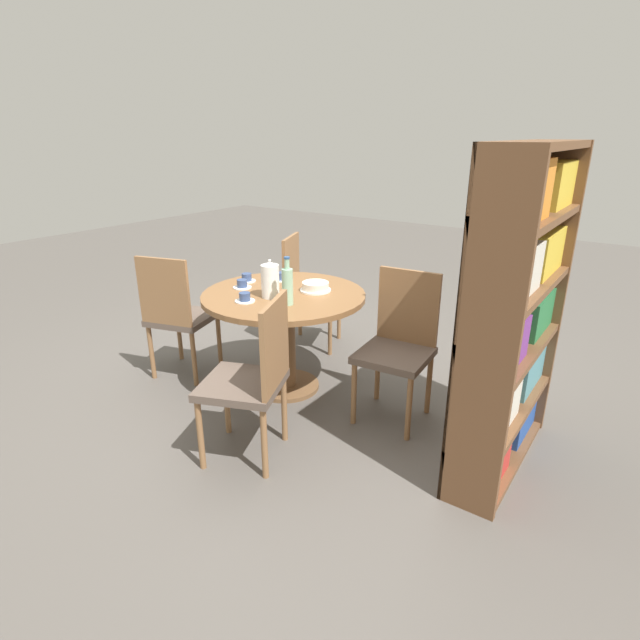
{
  "coord_description": "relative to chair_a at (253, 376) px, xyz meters",
  "views": [
    {
      "loc": [
        2.48,
        2.05,
        1.72
      ],
      "look_at": [
        0.0,
        0.3,
        0.58
      ],
      "focal_mm": 28.0,
      "sensor_mm": 36.0,
      "label": 1
    }
  ],
  "objects": [
    {
      "name": "cup_a",
      "position": [
        -0.95,
        -0.58,
        0.24
      ],
      "size": [
        0.13,
        0.13,
        0.06
      ],
      "color": "silver",
      "rests_on": "dining_table"
    },
    {
      "name": "chair_d",
      "position": [
        -0.43,
        -1.13,
        0.0
      ],
      "size": [
        0.52,
        0.52,
        0.94
      ],
      "rotation": [
        0.0,
        0.0,
        5.0
      ],
      "color": "olive",
      "rests_on": "ground_plane"
    },
    {
      "name": "chair_c",
      "position": [
        -1.46,
        -0.73,
        0.0
      ],
      "size": [
        0.54,
        0.54,
        0.94
      ],
      "rotation": [
        0.0,
        0.0,
        3.51
      ],
      "color": "olive",
      "rests_on": "ground_plane"
    },
    {
      "name": "chair_a",
      "position": [
        0.0,
        0.0,
        0.0
      ],
      "size": [
        0.55,
        0.55,
        0.94
      ],
      "rotation": [
        0.0,
        0.0,
        0.39
      ],
      "color": "olive",
      "rests_on": "ground_plane"
    },
    {
      "name": "ground_plane",
      "position": [
        -0.73,
        -0.37,
        -0.5
      ],
      "size": [
        14.0,
        14.0,
        0.0
      ],
      "primitive_type": "plane",
      "color": "#56514C"
    },
    {
      "name": "cup_b",
      "position": [
        -0.65,
        -0.68,
        0.24
      ],
      "size": [
        0.13,
        0.13,
        0.06
      ],
      "color": "silver",
      "rests_on": "dining_table"
    },
    {
      "name": "water_bottle",
      "position": [
        -0.55,
        -0.2,
        0.34
      ],
      "size": [
        0.07,
        0.07,
        0.31
      ],
      "color": "#99C6A3",
      "rests_on": "dining_table"
    },
    {
      "name": "dining_table",
      "position": [
        -0.73,
        -0.37,
        0.05
      ],
      "size": [
        1.1,
        1.1,
        0.71
      ],
      "color": "brown",
      "rests_on": "ground_plane"
    },
    {
      "name": "chair_b",
      "position": [
        -0.86,
        0.43,
        0.0
      ],
      "size": [
        0.45,
        0.45,
        0.94
      ],
      "rotation": [
        0.0,
        0.0,
        1.66
      ],
      "color": "olive",
      "rests_on": "ground_plane"
    },
    {
      "name": "cake_main",
      "position": [
        -0.89,
        -0.22,
        0.25
      ],
      "size": [
        0.21,
        0.21,
        0.06
      ],
      "color": "white",
      "rests_on": "dining_table"
    },
    {
      "name": "cup_c",
      "position": [
        -0.44,
        -0.46,
        0.24
      ],
      "size": [
        0.13,
        0.13,
        0.06
      ],
      "color": "silver",
      "rests_on": "dining_table"
    },
    {
      "name": "bookshelf",
      "position": [
        -0.74,
        1.11,
        0.33
      ],
      "size": [
        1.01,
        0.28,
        1.69
      ],
      "rotation": [
        0.0,
        0.0,
        3.14
      ],
      "color": "brown",
      "rests_on": "ground_plane"
    },
    {
      "name": "cup_d",
      "position": [
        -0.79,
        -0.76,
        0.24
      ],
      "size": [
        0.13,
        0.13,
        0.06
      ],
      "color": "silver",
      "rests_on": "dining_table"
    },
    {
      "name": "coffee_pot",
      "position": [
        -0.61,
        -0.38,
        0.33
      ],
      "size": [
        0.12,
        0.12,
        0.25
      ],
      "color": "white",
      "rests_on": "dining_table"
    }
  ]
}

